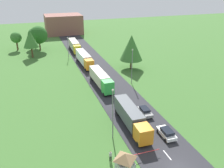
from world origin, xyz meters
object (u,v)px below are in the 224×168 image
at_px(truck_second, 101,79).
at_px(lamppost_second, 132,65).
at_px(person_second, 110,156).
at_px(distant_building, 64,24).
at_px(truck_fourth, 74,45).
at_px(tree_ash, 39,35).
at_px(car_second, 145,111).
at_px(tree_lime, 131,48).
at_px(guard_booth, 125,165).
at_px(car_lead, 167,133).
at_px(barrier_gate, 137,156).
at_px(tree_elm, 30,39).
at_px(tree_oak, 16,38).
at_px(tree_birch, 35,35).
at_px(lamppost_lead, 113,112).
at_px(lamppost_third, 68,46).
at_px(truck_third, 84,58).
at_px(truck_lead, 131,117).

height_order(truck_second, lamppost_second, lamppost_second).
bearing_deg(person_second, lamppost_second, 61.08).
bearing_deg(distant_building, truck_fourth, -91.69).
bearing_deg(tree_ash, lamppost_second, -62.87).
height_order(car_second, tree_lime, tree_lime).
bearing_deg(guard_booth, distant_building, 86.36).
distance_m(car_lead, barrier_gate, 8.00).
height_order(guard_booth, tree_elm, tree_elm).
height_order(car_second, lamppost_second, lamppost_second).
relative_size(car_lead, tree_oak, 0.61).
distance_m(tree_ash, distant_building, 32.36).
bearing_deg(lamppost_second, tree_lime, 68.31).
bearing_deg(tree_birch, tree_elm, -97.77).
distance_m(lamppost_lead, tree_lime, 35.51).
bearing_deg(car_lead, lamppost_second, 81.55).
height_order(person_second, tree_elm, tree_elm).
xyz_separation_m(car_second, barrier_gate, (-6.85, -11.49, -0.11)).
relative_size(car_lead, lamppost_third, 0.57).
distance_m(barrier_gate, lamppost_lead, 7.83).
bearing_deg(truck_second, truck_third, 90.76).
xyz_separation_m(barrier_gate, tree_oak, (-18.12, 71.00, 4.12)).
relative_size(truck_third, tree_ash, 1.48).
distance_m(truck_lead, tree_birch, 64.98).
bearing_deg(tree_lime, car_lead, -102.71).
bearing_deg(lamppost_second, lamppost_third, 113.73).
distance_m(lamppost_second, tree_elm, 39.74).
relative_size(car_lead, guard_booth, 1.09).
bearing_deg(lamppost_third, person_second, -92.71).
bearing_deg(tree_elm, car_second, -67.34).
relative_size(truck_fourth, tree_lime, 1.26).
height_order(car_second, guard_booth, guard_booth).
relative_size(truck_lead, lamppost_second, 1.41).
xyz_separation_m(tree_lime, distant_building, (-11.43, 59.12, -1.92)).
relative_size(car_lead, tree_ash, 0.46).
height_order(car_second, lamppost_third, lamppost_third).
bearing_deg(person_second, tree_elm, 99.03).
bearing_deg(truck_third, tree_elm, 138.33).
bearing_deg(person_second, truck_third, 82.23).
relative_size(tree_lime, distant_building, 0.58).
xyz_separation_m(guard_booth, tree_ash, (-7.02, 69.86, 4.01)).
bearing_deg(car_lead, tree_elm, 109.97).
height_order(tree_ash, distant_building, tree_ash).
xyz_separation_m(lamppost_second, tree_ash, (-20.58, 40.18, 0.93)).
bearing_deg(tree_birch, tree_oak, -172.80).
height_order(truck_third, tree_oak, tree_oak).
distance_m(lamppost_second, distant_building, 70.01).
height_order(truck_lead, truck_third, truck_third).
bearing_deg(truck_second, car_second, -74.96).
height_order(car_lead, lamppost_second, lamppost_second).
bearing_deg(car_lead, truck_lead, 133.26).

